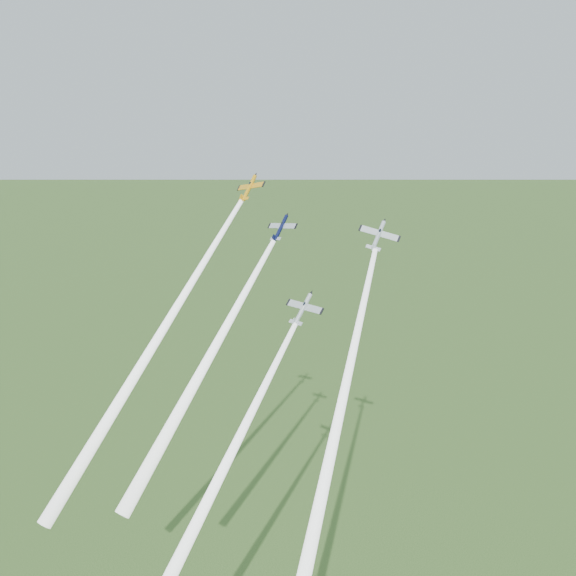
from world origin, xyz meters
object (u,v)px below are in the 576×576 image
Objects in this scene: plane_silver_right at (378,235)px; plane_yellow at (249,188)px; plane_navy at (281,228)px; plane_silver_low at (303,309)px.

plane_yellow is at bearing 168.36° from plane_silver_right.
plane_silver_right reaches higher than plane_navy.
plane_silver_right reaches higher than plane_silver_low.
plane_navy is at bearing -173.13° from plane_silver_right.
plane_navy reaches higher than plane_silver_low.
plane_navy is 19.17m from plane_silver_right.
plane_yellow reaches higher than plane_navy.
plane_silver_low is at bearing -127.96° from plane_silver_right.
plane_yellow is 30.65m from plane_silver_right.
plane_navy is (10.99, -7.30, -6.23)m from plane_yellow.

